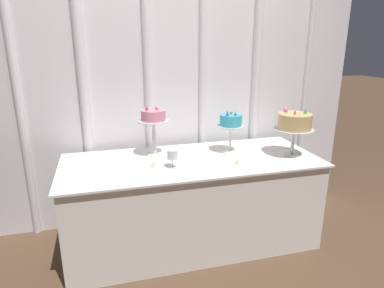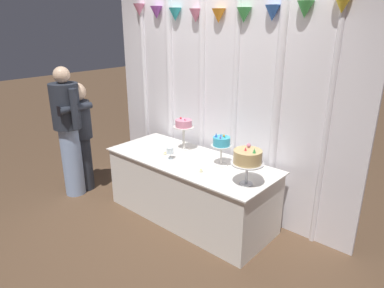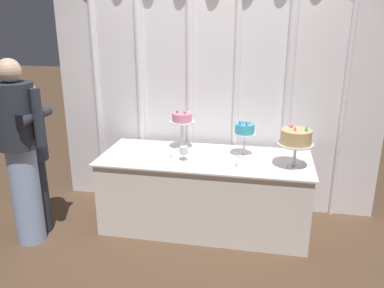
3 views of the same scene
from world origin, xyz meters
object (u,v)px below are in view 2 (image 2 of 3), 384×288
(cake_table, at_px, (190,189))
(guest_man_dark_suit, at_px, (68,128))
(cake_display_center, at_px, (221,143))
(tealight_near_left, at_px, (201,171))
(tealight_far_left, at_px, (165,154))
(cake_display_rightmost, at_px, (248,158))
(cake_display_leftmost, at_px, (184,126))
(wine_glass, at_px, (170,151))
(guest_girl_blue_dress, at_px, (80,131))

(cake_table, bearing_deg, guest_man_dark_suit, -159.55)
(cake_table, bearing_deg, cake_display_center, 15.39)
(tealight_near_left, bearing_deg, cake_display_center, 80.68)
(cake_table, xyz_separation_m, cake_display_center, (0.36, 0.10, 0.62))
(cake_table, relative_size, tealight_near_left, 54.59)
(cake_display_center, height_order, tealight_far_left, cake_display_center)
(cake_display_rightmost, relative_size, guest_man_dark_suit, 0.23)
(cake_display_leftmost, height_order, cake_display_center, cake_display_leftmost)
(cake_display_leftmost, xyz_separation_m, cake_display_center, (0.63, -0.09, -0.05))
(guest_man_dark_suit, bearing_deg, tealight_near_left, 12.09)
(cake_display_rightmost, height_order, guest_man_dark_suit, guest_man_dark_suit)
(cake_table, xyz_separation_m, wine_glass, (-0.18, -0.14, 0.47))
(cake_display_leftmost, bearing_deg, cake_display_center, -7.77)
(cake_table, height_order, guest_girl_blue_dress, guest_girl_blue_dress)
(cake_display_center, height_order, wine_glass, cake_display_center)
(cake_display_leftmost, height_order, tealight_near_left, cake_display_leftmost)
(cake_table, relative_size, wine_glass, 14.68)
(tealight_far_left, height_order, tealight_near_left, tealight_far_left)
(guest_man_dark_suit, bearing_deg, cake_table, 20.45)
(cake_display_rightmost, bearing_deg, cake_display_leftmost, 164.80)
(wine_glass, bearing_deg, guest_girl_blue_dress, -168.73)
(wine_glass, bearing_deg, guest_man_dark_suit, -162.07)
(tealight_far_left, bearing_deg, guest_girl_blue_dress, -165.17)
(cake_display_leftmost, relative_size, wine_glass, 2.95)
(cake_table, xyz_separation_m, guest_girl_blue_dress, (-1.57, -0.41, 0.47))
(cake_display_leftmost, relative_size, guest_man_dark_suit, 0.24)
(guest_man_dark_suit, bearing_deg, tealight_far_left, 21.96)
(guest_girl_blue_dress, relative_size, guest_man_dark_suit, 0.87)
(cake_display_center, relative_size, wine_glass, 2.67)
(cake_display_leftmost, distance_m, guest_man_dark_suit, 1.51)
(cake_table, height_order, cake_display_center, cake_display_center)
(cake_display_center, distance_m, cake_display_rightmost, 0.51)
(cake_display_leftmost, relative_size, guest_girl_blue_dress, 0.27)
(tealight_near_left, xyz_separation_m, guest_girl_blue_dress, (-1.89, -0.23, 0.09))
(tealight_near_left, bearing_deg, guest_girl_blue_dress, -172.99)
(wine_glass, relative_size, tealight_near_left, 3.72)
(cake_table, bearing_deg, tealight_near_left, -29.99)
(cake_display_center, relative_size, tealight_far_left, 7.90)
(cake_display_rightmost, xyz_separation_m, guest_man_dark_suit, (-2.39, -0.47, -0.08))
(cake_display_leftmost, xyz_separation_m, guest_girl_blue_dress, (-1.31, -0.60, -0.20))
(wine_glass, bearing_deg, cake_display_rightmost, 1.43)
(tealight_near_left, distance_m, guest_girl_blue_dress, 1.90)
(cake_display_rightmost, xyz_separation_m, tealight_far_left, (-1.14, 0.03, -0.26))
(wine_glass, bearing_deg, tealight_far_left, 158.15)
(tealight_far_left, bearing_deg, cake_display_rightmost, -1.50)
(tealight_near_left, height_order, guest_man_dark_suit, guest_man_dark_suit)
(guest_man_dark_suit, bearing_deg, cake_display_rightmost, 11.20)
(cake_table, xyz_separation_m, tealight_far_left, (-0.32, -0.08, 0.38))
(cake_table, height_order, tealight_far_left, tealight_far_left)
(tealight_near_left, relative_size, guest_girl_blue_dress, 0.03)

